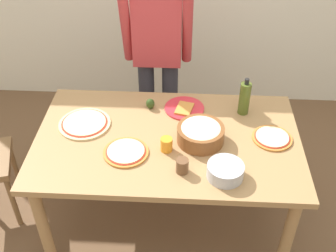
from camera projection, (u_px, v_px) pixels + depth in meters
name	position (u px, v px, depth m)	size (l,w,h in m)	color
ground	(168.00, 218.00, 3.01)	(8.00, 8.00, 0.00)	brown
dining_table	(168.00, 149.00, 2.59)	(1.60, 0.96, 0.76)	#A37A4C
person_cook	(158.00, 50.00, 3.02)	(0.49, 0.25, 1.62)	#2D2D38
pizza_raw_on_board	(85.00, 123.00, 2.63)	(0.32, 0.32, 0.02)	beige
pizza_cooked_on_tray	(126.00, 152.00, 2.42)	(0.26, 0.26, 0.02)	#C67A33
pizza_second_cooked	(272.00, 138.00, 2.52)	(0.24, 0.24, 0.02)	#C67A33
plate_with_slice	(184.00, 108.00, 2.76)	(0.26, 0.26, 0.02)	red
popcorn_bowl	(201.00, 133.00, 2.48)	(0.28, 0.28, 0.11)	brown
mixing_bowl_steel	(225.00, 171.00, 2.26)	(0.20, 0.20, 0.08)	#B7B7BC
olive_oil_bottle	(245.00, 98.00, 2.66)	(0.07, 0.07, 0.26)	#47561E
cup_orange	(166.00, 144.00, 2.42)	(0.07, 0.07, 0.09)	orange
cup_small_brown	(182.00, 166.00, 2.29)	(0.07, 0.07, 0.09)	brown
avocado	(150.00, 104.00, 2.75)	(0.06, 0.06, 0.07)	#2D4219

